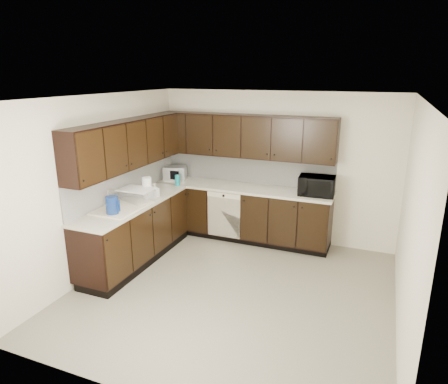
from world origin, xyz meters
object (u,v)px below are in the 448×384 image
(toaster_oven, at_px, (175,173))
(microwave, at_px, (317,186))
(blue_pitcher, at_px, (112,206))
(sink, at_px, (122,212))
(storage_bin, at_px, (137,195))

(toaster_oven, bearing_deg, microwave, -18.49)
(toaster_oven, distance_m, blue_pitcher, 1.95)
(sink, height_order, blue_pitcher, sink)
(toaster_oven, height_order, blue_pitcher, blue_pitcher)
(storage_bin, bearing_deg, blue_pitcher, -86.27)
(microwave, distance_m, blue_pitcher, 3.07)
(sink, distance_m, toaster_oven, 1.70)
(storage_bin, distance_m, blue_pitcher, 0.64)
(sink, distance_m, blue_pitcher, 0.32)
(sink, relative_size, toaster_oven, 2.15)
(sink, distance_m, microwave, 2.96)
(microwave, distance_m, storage_bin, 2.75)
(sink, height_order, toaster_oven, sink)
(microwave, height_order, storage_bin, microwave)
(microwave, height_order, blue_pitcher, microwave)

